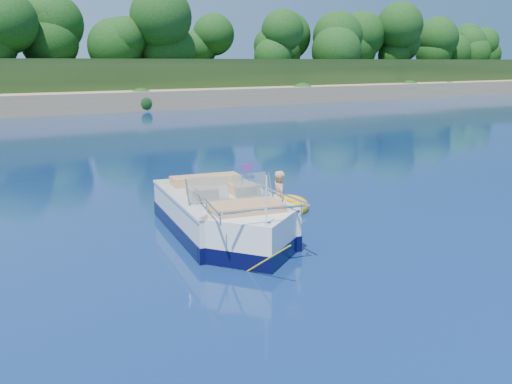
% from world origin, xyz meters
% --- Properties ---
extents(ground, '(160.00, 160.00, 0.00)m').
position_xyz_m(ground, '(0.00, 0.00, 0.00)').
color(ground, '#091940').
rests_on(ground, ground).
extents(treeline, '(150.00, 7.12, 8.19)m').
position_xyz_m(treeline, '(0.04, 41.01, 5.55)').
color(treeline, black).
rests_on(treeline, ground).
extents(motorboat, '(2.86, 6.04, 2.03)m').
position_xyz_m(motorboat, '(-3.19, 2.70, 0.39)').
color(motorboat, white).
rests_on(motorboat, ground).
extents(tow_tube, '(1.66, 1.66, 0.39)m').
position_xyz_m(tow_tube, '(-0.86, 3.93, 0.10)').
color(tow_tube, '#F8B20A').
rests_on(tow_tube, ground).
extents(boy, '(0.54, 0.87, 1.60)m').
position_xyz_m(boy, '(-0.90, 3.97, 0.00)').
color(boy, tan).
rests_on(boy, ground).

